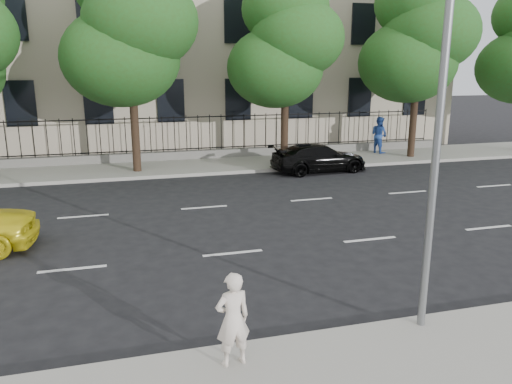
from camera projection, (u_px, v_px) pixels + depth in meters
ground at (258, 294)px, 10.82m from camera, size 120.00×120.00×0.00m
far_sidewalk at (180, 167)px, 23.88m from camera, size 60.00×4.00×0.15m
lane_markings at (216, 227)px, 15.25m from camera, size 49.60×4.62×0.01m
iron_fence at (175, 149)px, 25.32m from camera, size 30.00×0.50×2.20m
street_light at (427, 45)px, 8.53m from camera, size 0.25×3.32×8.05m
tree_c at (130, 26)px, 21.20m from camera, size 5.89×5.50×9.80m
tree_d at (285, 42)px, 23.14m from camera, size 5.34×4.94×8.84m
tree_e at (419, 36)px, 24.85m from camera, size 5.71×5.31×9.46m
black_sedan at (319, 158)px, 22.97m from camera, size 4.61×2.13×1.30m
woman_near at (233, 319)px, 7.85m from camera, size 0.63×0.47×1.58m
pedestrian_far at (379, 135)px, 26.99m from camera, size 1.02×1.15×1.97m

